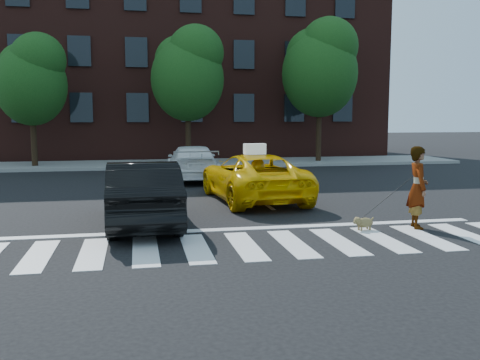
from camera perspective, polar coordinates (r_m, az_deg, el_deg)
The scene contains 14 objects.
ground at distance 10.92m, azimuth 0.57°, elevation -7.07°, with size 120.00×120.00×0.00m, color black.
crosswalk at distance 10.92m, azimuth 0.57°, elevation -7.04°, with size 13.00×2.40×0.01m, color silver.
stop_line at distance 12.45m, azimuth -0.91°, elevation -5.27°, with size 12.00×0.30×0.01m, color silver.
sidewalk_far at distance 28.08m, azimuth -6.62°, elevation 1.74°, with size 30.00×4.00×0.15m, color slate.
building at distance 35.60m, azimuth -7.72°, elevation 12.40°, with size 26.00×10.00×12.00m, color #3F1C16.
tree_left at distance 27.85m, azimuth -21.35°, elevation 10.26°, with size 3.39×3.38×6.50m.
tree_mid at distance 27.59m, azimuth -5.55°, elevation 11.60°, with size 3.69×3.69×7.10m.
tree_right at distance 29.14m, azimuth 8.59°, elevation 12.12°, with size 4.00×4.00×7.70m.
taxi at distance 16.50m, azimuth 1.42°, elevation 0.32°, with size 2.40×5.21×1.45m, color #E3AE04.
black_sedan at distance 13.02m, azimuth -10.33°, elevation -1.42°, with size 1.63×4.68×1.54m, color black.
white_suv at distance 21.70m, azimuth -5.10°, elevation 1.84°, with size 1.94×4.78×1.39m, color white.
woman at distance 13.11m, azimuth 18.44°, elevation -0.76°, with size 0.70×0.46×1.93m, color #999999.
dog at distance 12.63m, azimuth 12.98°, elevation -4.43°, with size 0.57×0.30×0.33m.
taxi_sign at distance 16.22m, azimuth 1.58°, elevation 3.34°, with size 0.65×0.28×0.32m, color white.
Camera 1 is at (-2.13, -10.38, 2.67)m, focal length 40.00 mm.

